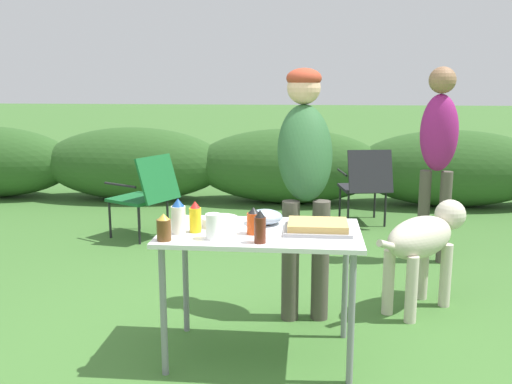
{
  "coord_description": "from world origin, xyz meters",
  "views": [
    {
      "loc": [
        0.26,
        -3.03,
        1.57
      ],
      "look_at": [
        -0.06,
        0.33,
        0.89
      ],
      "focal_mm": 40.0,
      "sensor_mm": 36.0,
      "label": 1
    }
  ],
  "objects_px": {
    "plate_stack": "(220,222)",
    "beer_bottle": "(164,228)",
    "food_tray": "(318,227)",
    "mustard_bottle": "(195,217)",
    "paper_cup_stack": "(213,226)",
    "hot_sauce_bottle": "(254,221)",
    "camp_chair_green_behind_table": "(146,192)",
    "camp_chair_near_hedge": "(366,182)",
    "dog": "(425,240)",
    "mayo_bottle": "(178,217)",
    "standing_person_in_red_jacket": "(438,144)",
    "bbq_sauce_bottle": "(260,227)",
    "standing_person_in_gray_fleece": "(305,163)",
    "mixing_bowl": "(265,217)",
    "folding_table": "(261,244)"
  },
  "relations": [
    {
      "from": "mixing_bowl",
      "to": "standing_person_in_red_jacket",
      "type": "xyz_separation_m",
      "value": [
        1.32,
        1.68,
        0.24
      ]
    },
    {
      "from": "dog",
      "to": "camp_chair_green_behind_table",
      "type": "xyz_separation_m",
      "value": [
        -2.38,
        1.52,
        -0.02
      ]
    },
    {
      "from": "food_tray",
      "to": "mayo_bottle",
      "type": "bearing_deg",
      "value": -171.5
    },
    {
      "from": "mixing_bowl",
      "to": "bbq_sauce_bottle",
      "type": "distance_m",
      "value": 0.39
    },
    {
      "from": "dog",
      "to": "mayo_bottle",
      "type": "bearing_deg",
      "value": -105.62
    },
    {
      "from": "mixing_bowl",
      "to": "camp_chair_near_hedge",
      "type": "bearing_deg",
      "value": 73.57
    },
    {
      "from": "mustard_bottle",
      "to": "hot_sauce_bottle",
      "type": "height_order",
      "value": "mustard_bottle"
    },
    {
      "from": "paper_cup_stack",
      "to": "standing_person_in_red_jacket",
      "type": "height_order",
      "value": "standing_person_in_red_jacket"
    },
    {
      "from": "mustard_bottle",
      "to": "standing_person_in_red_jacket",
      "type": "bearing_deg",
      "value": 48.45
    },
    {
      "from": "food_tray",
      "to": "standing_person_in_red_jacket",
      "type": "bearing_deg",
      "value": 60.85
    },
    {
      "from": "mustard_bottle",
      "to": "folding_table",
      "type": "bearing_deg",
      "value": 10.09
    },
    {
      "from": "camp_chair_near_hedge",
      "to": "camp_chair_green_behind_table",
      "type": "bearing_deg",
      "value": -171.52
    },
    {
      "from": "hot_sauce_bottle",
      "to": "mayo_bottle",
      "type": "bearing_deg",
      "value": -175.61
    },
    {
      "from": "beer_bottle",
      "to": "camp_chair_green_behind_table",
      "type": "relative_size",
      "value": 0.17
    },
    {
      "from": "mixing_bowl",
      "to": "camp_chair_green_behind_table",
      "type": "relative_size",
      "value": 0.24
    },
    {
      "from": "folding_table",
      "to": "camp_chair_green_behind_table",
      "type": "bearing_deg",
      "value": 119.91
    },
    {
      "from": "mayo_bottle",
      "to": "beer_bottle",
      "type": "relative_size",
      "value": 1.36
    },
    {
      "from": "mayo_bottle",
      "to": "hot_sauce_bottle",
      "type": "bearing_deg",
      "value": 4.39
    },
    {
      "from": "food_tray",
      "to": "mayo_bottle",
      "type": "height_order",
      "value": "mayo_bottle"
    },
    {
      "from": "hot_sauce_bottle",
      "to": "mustard_bottle",
      "type": "bearing_deg",
      "value": 178.7
    },
    {
      "from": "camp_chair_near_hedge",
      "to": "mustard_bottle",
      "type": "bearing_deg",
      "value": -121.15
    },
    {
      "from": "hot_sauce_bottle",
      "to": "camp_chair_near_hedge",
      "type": "relative_size",
      "value": 0.18
    },
    {
      "from": "hot_sauce_bottle",
      "to": "dog",
      "type": "relative_size",
      "value": 0.19
    },
    {
      "from": "beer_bottle",
      "to": "camp_chair_near_hedge",
      "type": "height_order",
      "value": "beer_bottle"
    },
    {
      "from": "mayo_bottle",
      "to": "beer_bottle",
      "type": "bearing_deg",
      "value": -108.11
    },
    {
      "from": "hot_sauce_bottle",
      "to": "bbq_sauce_bottle",
      "type": "height_order",
      "value": "bbq_sauce_bottle"
    },
    {
      "from": "paper_cup_stack",
      "to": "standing_person_in_red_jacket",
      "type": "xyz_separation_m",
      "value": [
        1.56,
        2.02,
        0.21
      ]
    },
    {
      "from": "camp_chair_near_hedge",
      "to": "folding_table",
      "type": "bearing_deg",
      "value": -115.6
    },
    {
      "from": "mustard_bottle",
      "to": "paper_cup_stack",
      "type": "bearing_deg",
      "value": -45.85
    },
    {
      "from": "hot_sauce_bottle",
      "to": "camp_chair_green_behind_table",
      "type": "distance_m",
      "value": 2.73
    },
    {
      "from": "food_tray",
      "to": "mustard_bottle",
      "type": "xyz_separation_m",
      "value": [
        -0.66,
        -0.07,
        0.06
      ]
    },
    {
      "from": "mustard_bottle",
      "to": "standing_person_in_gray_fleece",
      "type": "xyz_separation_m",
      "value": [
        0.58,
        0.71,
        0.2
      ]
    },
    {
      "from": "camp_chair_green_behind_table",
      "to": "beer_bottle",
      "type": "bearing_deg",
      "value": -133.53
    },
    {
      "from": "mayo_bottle",
      "to": "hot_sauce_bottle",
      "type": "height_order",
      "value": "mayo_bottle"
    },
    {
      "from": "paper_cup_stack",
      "to": "dog",
      "type": "height_order",
      "value": "paper_cup_stack"
    },
    {
      "from": "paper_cup_stack",
      "to": "camp_chair_near_hedge",
      "type": "height_order",
      "value": "paper_cup_stack"
    },
    {
      "from": "food_tray",
      "to": "mixing_bowl",
      "type": "height_order",
      "value": "mixing_bowl"
    },
    {
      "from": "mayo_bottle",
      "to": "camp_chair_green_behind_table",
      "type": "bearing_deg",
      "value": 110.32
    },
    {
      "from": "folding_table",
      "to": "standing_person_in_gray_fleece",
      "type": "distance_m",
      "value": 0.77
    },
    {
      "from": "food_tray",
      "to": "mixing_bowl",
      "type": "relative_size",
      "value": 1.8
    },
    {
      "from": "camp_chair_near_hedge",
      "to": "beer_bottle",
      "type": "bearing_deg",
      "value": -122.07
    },
    {
      "from": "mixing_bowl",
      "to": "standing_person_in_gray_fleece",
      "type": "distance_m",
      "value": 0.59
    },
    {
      "from": "beer_bottle",
      "to": "standing_person_in_gray_fleece",
      "type": "distance_m",
      "value": 1.16
    },
    {
      "from": "beer_bottle",
      "to": "dog",
      "type": "relative_size",
      "value": 0.19
    },
    {
      "from": "plate_stack",
      "to": "beer_bottle",
      "type": "distance_m",
      "value": 0.4
    },
    {
      "from": "paper_cup_stack",
      "to": "camp_chair_green_behind_table",
      "type": "relative_size",
      "value": 0.16
    },
    {
      "from": "folding_table",
      "to": "mayo_bottle",
      "type": "xyz_separation_m",
      "value": [
        -0.44,
        -0.1,
        0.17
      ]
    },
    {
      "from": "folding_table",
      "to": "hot_sauce_bottle",
      "type": "height_order",
      "value": "hot_sauce_bottle"
    },
    {
      "from": "mustard_bottle",
      "to": "plate_stack",
      "type": "bearing_deg",
      "value": 51.5
    },
    {
      "from": "folding_table",
      "to": "camp_chair_green_behind_table",
      "type": "xyz_separation_m",
      "value": [
        -1.33,
        2.31,
        -0.2
      ]
    }
  ]
}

